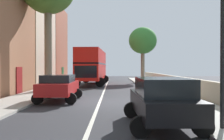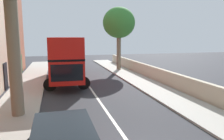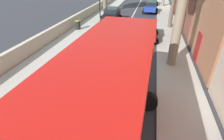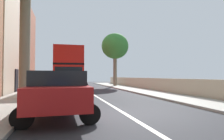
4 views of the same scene
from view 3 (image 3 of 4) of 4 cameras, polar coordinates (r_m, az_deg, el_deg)
ground_plane at (r=18.52m, az=3.15°, el=10.83°), size 84.00×84.00×0.00m
road_centre_line at (r=18.52m, az=3.15°, el=10.84°), size 0.16×54.00×0.01m
sidewalk_left at (r=18.39m, az=18.58°, el=9.38°), size 2.60×60.00×0.12m
sidewalk_right at (r=19.86m, az=-11.21°, el=11.82°), size 2.60×60.00×0.12m
boundary_wall_right at (r=20.36m, az=-15.50°, el=13.46°), size 0.36×54.00×1.27m
double_decker_bus at (r=5.07m, az=-4.92°, el=-16.75°), size 3.82×10.52×4.06m
parked_car_red_left_0 at (r=17.94m, az=11.28°, el=12.81°), size 2.54×4.32×1.62m
parked_car_black_right_1 at (r=24.60m, az=-0.19°, el=17.98°), size 2.53×4.49×1.71m
parked_car_blue_left_2 at (r=30.46m, az=12.58°, el=19.67°), size 2.52×3.98×1.74m
parked_car_green_left_3 at (r=38.11m, az=12.95°, el=21.54°), size 2.54×4.40×1.70m
litter_bin_right at (r=20.89m, az=-11.14°, el=14.36°), size 0.55×0.55×1.02m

